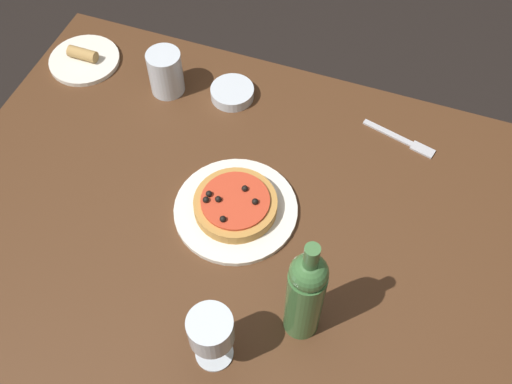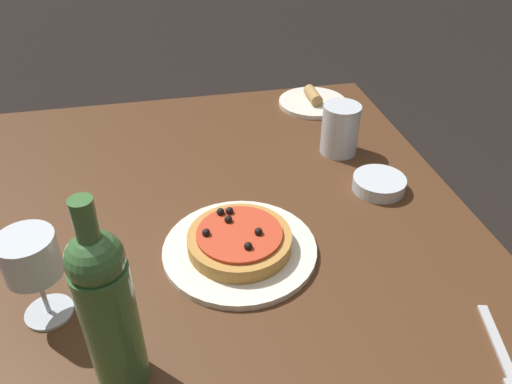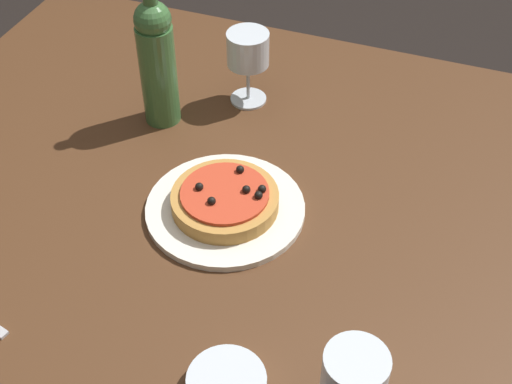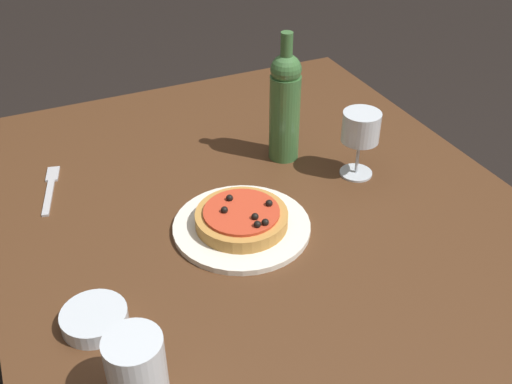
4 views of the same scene
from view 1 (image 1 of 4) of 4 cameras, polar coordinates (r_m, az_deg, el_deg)
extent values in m
plane|color=black|center=(1.91, -1.58, -14.96)|extent=(14.00, 14.00, 0.00)
cube|color=#4C2D19|center=(1.28, -2.29, -4.70)|extent=(1.33, 1.04, 0.03)
cylinder|color=#4C2D19|center=(1.83, 21.66, -3.58)|extent=(0.06, 0.06, 0.67)
cylinder|color=#4C2D19|center=(1.99, -13.45, 6.49)|extent=(0.06, 0.06, 0.67)
cylinder|color=white|center=(1.29, -1.94, -1.69)|extent=(0.27, 0.27, 0.01)
cylinder|color=#BC843D|center=(1.28, -1.97, -1.22)|extent=(0.18, 0.18, 0.03)
cylinder|color=red|center=(1.26, -1.99, -0.81)|extent=(0.15, 0.15, 0.01)
sphere|color=black|center=(1.23, -3.17, -2.59)|extent=(0.01, 0.01, 0.01)
sphere|color=black|center=(1.26, -4.79, -0.74)|extent=(0.01, 0.01, 0.01)
sphere|color=black|center=(1.25, -0.09, -0.92)|extent=(0.01, 0.01, 0.01)
sphere|color=black|center=(1.27, -4.50, -0.18)|extent=(0.01, 0.01, 0.01)
sphere|color=black|center=(1.26, -3.62, -0.68)|extent=(0.01, 0.01, 0.01)
sphere|color=black|center=(1.27, -1.08, 0.34)|extent=(0.01, 0.01, 0.01)
cylinder|color=silver|center=(1.16, -3.98, -15.03)|extent=(0.07, 0.07, 0.00)
cylinder|color=silver|center=(1.12, -4.11, -14.31)|extent=(0.01, 0.01, 0.08)
cylinder|color=silver|center=(1.05, -4.35, -12.96)|extent=(0.08, 0.08, 0.07)
cylinder|color=#3D6B38|center=(1.09, 4.61, -10.36)|extent=(0.07, 0.07, 0.20)
sphere|color=#3D6B38|center=(0.99, 5.05, -7.67)|extent=(0.07, 0.07, 0.07)
cylinder|color=#3D6B38|center=(0.95, 5.27, -6.36)|extent=(0.03, 0.03, 0.07)
cylinder|color=silver|center=(1.50, -8.60, 11.20)|extent=(0.08, 0.08, 0.11)
cylinder|color=silver|center=(1.50, -2.27, 9.43)|extent=(0.11, 0.11, 0.03)
cube|color=#B7B7BC|center=(1.46, 12.44, 5.54)|extent=(0.13, 0.05, 0.00)
cube|color=#B7B7BC|center=(1.44, 15.59, 3.91)|extent=(0.06, 0.04, 0.00)
cylinder|color=white|center=(1.65, -16.02, 11.98)|extent=(0.18, 0.18, 0.01)
cylinder|color=#B2894C|center=(1.63, -16.19, 12.51)|extent=(0.08, 0.03, 0.03)
camera|label=2|loc=(0.82, 39.56, 2.20)|focal=35.00mm
camera|label=3|loc=(1.56, -5.41, 46.60)|focal=50.00mm
camera|label=4|loc=(1.54, -34.51, 34.85)|focal=42.00mm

